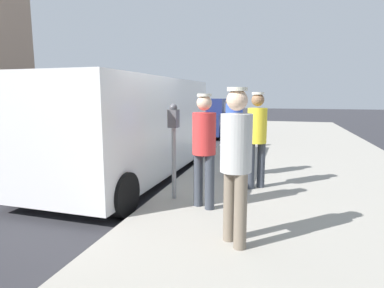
{
  "coord_description": "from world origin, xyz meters",
  "views": [
    {
      "loc": [
        2.98,
        -5.11,
        1.8
      ],
      "look_at": [
        1.65,
        -0.4,
        1.05
      ],
      "focal_mm": 29.74,
      "sensor_mm": 36.0,
      "label": 1
    }
  ],
  "objects_px": {
    "parking_meter_near": "(174,135)",
    "pedestrian_in_gray": "(236,157)",
    "parked_sedan_ahead": "(210,118)",
    "pedestrian_in_red": "(204,144)",
    "pedestrian_in_blue": "(234,127)",
    "parking_meter_far": "(227,116)",
    "parked_van": "(130,126)",
    "pedestrian_in_yellow": "(257,134)"
  },
  "relations": [
    {
      "from": "pedestrian_in_gray",
      "to": "pedestrian_in_yellow",
      "type": "height_order",
      "value": "pedestrian_in_gray"
    },
    {
      "from": "parked_van",
      "to": "pedestrian_in_yellow",
      "type": "bearing_deg",
      "value": -11.06
    },
    {
      "from": "pedestrian_in_gray",
      "to": "pedestrian_in_blue",
      "type": "xyz_separation_m",
      "value": [
        -0.45,
        2.96,
        0.02
      ]
    },
    {
      "from": "parking_meter_near",
      "to": "parked_van",
      "type": "height_order",
      "value": "parked_van"
    },
    {
      "from": "parking_meter_near",
      "to": "pedestrian_in_gray",
      "type": "relative_size",
      "value": 0.88
    },
    {
      "from": "pedestrian_in_blue",
      "to": "parked_van",
      "type": "bearing_deg",
      "value": -176.52
    },
    {
      "from": "pedestrian_in_red",
      "to": "pedestrian_in_yellow",
      "type": "xyz_separation_m",
      "value": [
        0.66,
        1.23,
        0.02
      ]
    },
    {
      "from": "pedestrian_in_gray",
      "to": "pedestrian_in_red",
      "type": "height_order",
      "value": "pedestrian_in_gray"
    },
    {
      "from": "parking_meter_far",
      "to": "pedestrian_in_blue",
      "type": "xyz_separation_m",
      "value": [
        0.72,
        -3.43,
        -0.01
      ]
    },
    {
      "from": "pedestrian_in_yellow",
      "to": "parked_sedan_ahead",
      "type": "relative_size",
      "value": 0.38
    },
    {
      "from": "pedestrian_in_gray",
      "to": "parked_van",
      "type": "xyz_separation_m",
      "value": [
        -2.67,
        2.82,
        0.01
      ]
    },
    {
      "from": "parked_van",
      "to": "parked_sedan_ahead",
      "type": "bearing_deg",
      "value": 90.33
    },
    {
      "from": "parking_meter_far",
      "to": "pedestrian_in_red",
      "type": "bearing_deg",
      "value": -83.99
    },
    {
      "from": "parking_meter_far",
      "to": "pedestrian_in_yellow",
      "type": "distance_m",
      "value": 4.28
    },
    {
      "from": "parking_meter_far",
      "to": "pedestrian_in_yellow",
      "type": "xyz_separation_m",
      "value": [
        1.22,
        -4.1,
        -0.05
      ]
    },
    {
      "from": "parking_meter_near",
      "to": "parked_van",
      "type": "distance_m",
      "value": 2.11
    },
    {
      "from": "pedestrian_in_gray",
      "to": "pedestrian_in_red",
      "type": "bearing_deg",
      "value": 119.91
    },
    {
      "from": "parking_meter_near",
      "to": "pedestrian_in_yellow",
      "type": "height_order",
      "value": "pedestrian_in_yellow"
    },
    {
      "from": "pedestrian_in_gray",
      "to": "pedestrian_in_yellow",
      "type": "distance_m",
      "value": 2.29
    },
    {
      "from": "parking_meter_far",
      "to": "parked_sedan_ahead",
      "type": "distance_m",
      "value": 4.86
    },
    {
      "from": "pedestrian_in_red",
      "to": "pedestrian_in_blue",
      "type": "distance_m",
      "value": 1.91
    },
    {
      "from": "parking_meter_far",
      "to": "parked_sedan_ahead",
      "type": "xyz_separation_m",
      "value": [
        -1.55,
        4.59,
        -0.43
      ]
    },
    {
      "from": "pedestrian_in_yellow",
      "to": "parking_meter_far",
      "type": "bearing_deg",
      "value": 106.55
    },
    {
      "from": "parked_sedan_ahead",
      "to": "pedestrian_in_red",
      "type": "bearing_deg",
      "value": -78.0
    },
    {
      "from": "parked_van",
      "to": "parking_meter_near",
      "type": "bearing_deg",
      "value": -44.61
    },
    {
      "from": "pedestrian_in_red",
      "to": "parked_sedan_ahead",
      "type": "xyz_separation_m",
      "value": [
        -2.11,
        9.92,
        -0.36
      ]
    },
    {
      "from": "pedestrian_in_yellow",
      "to": "parked_sedan_ahead",
      "type": "xyz_separation_m",
      "value": [
        -2.77,
        8.69,
        -0.38
      ]
    },
    {
      "from": "pedestrian_in_blue",
      "to": "parking_meter_far",
      "type": "bearing_deg",
      "value": 101.79
    },
    {
      "from": "parking_meter_near",
      "to": "pedestrian_in_blue",
      "type": "distance_m",
      "value": 1.77
    },
    {
      "from": "pedestrian_in_yellow",
      "to": "parked_van",
      "type": "xyz_separation_m",
      "value": [
        -2.72,
        0.53,
        0.03
      ]
    },
    {
      "from": "pedestrian_in_gray",
      "to": "parked_sedan_ahead",
      "type": "height_order",
      "value": "pedestrian_in_gray"
    },
    {
      "from": "parking_meter_near",
      "to": "pedestrian_in_red",
      "type": "xyz_separation_m",
      "value": [
        0.56,
        -0.28,
        -0.07
      ]
    },
    {
      "from": "pedestrian_in_red",
      "to": "parking_meter_far",
      "type": "bearing_deg",
      "value": 96.01
    },
    {
      "from": "pedestrian_in_red",
      "to": "parked_van",
      "type": "bearing_deg",
      "value": 139.44
    },
    {
      "from": "parking_meter_far",
      "to": "parked_sedan_ahead",
      "type": "height_order",
      "value": "parking_meter_far"
    },
    {
      "from": "parking_meter_far",
      "to": "pedestrian_in_blue",
      "type": "distance_m",
      "value": 3.51
    },
    {
      "from": "pedestrian_in_yellow",
      "to": "pedestrian_in_blue",
      "type": "bearing_deg",
      "value": 127.0
    },
    {
      "from": "pedestrian_in_red",
      "to": "pedestrian_in_gray",
      "type": "bearing_deg",
      "value": -60.09
    },
    {
      "from": "pedestrian_in_gray",
      "to": "parked_sedan_ahead",
      "type": "xyz_separation_m",
      "value": [
        -2.72,
        10.98,
        -0.4
      ]
    },
    {
      "from": "parked_van",
      "to": "parked_sedan_ahead",
      "type": "distance_m",
      "value": 8.17
    },
    {
      "from": "parked_sedan_ahead",
      "to": "pedestrian_in_blue",
      "type": "bearing_deg",
      "value": -74.24
    },
    {
      "from": "parked_van",
      "to": "parked_sedan_ahead",
      "type": "relative_size",
      "value": 1.18
    }
  ]
}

